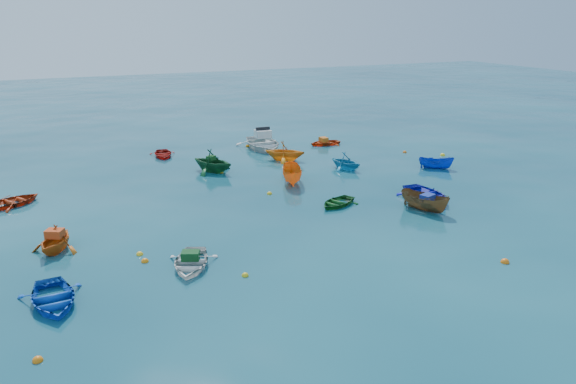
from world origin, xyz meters
name	(u,v)px	position (x,y,z in m)	size (l,w,h in m)	color
ground	(329,227)	(0.00, 0.00, 0.00)	(160.00, 160.00, 0.00)	#093446
dinghy_blue_sw	(53,304)	(-13.03, -2.80, 0.00)	(2.34, 3.27, 0.68)	#0E48B7
dinghy_white_near	(191,267)	(-7.57, -1.77, 0.00)	(2.16, 3.01, 0.63)	silver
sampan_brown_mid	(424,210)	(5.97, 0.10, 0.00)	(1.12, 2.98, 1.15)	brown
dinghy_blue_se	(426,199)	(7.28, 1.60, 0.00)	(2.60, 3.63, 0.75)	#0D17AD
dinghy_orange_w	(57,251)	(-12.68, 2.41, 0.00)	(2.13, 2.47, 1.30)	#D75F14
dinghy_green_e	(337,205)	(2.03, 2.79, 0.00)	(1.82, 2.55, 0.53)	#12511A
dinghy_cyan_se	(345,169)	(6.31, 9.33, 0.00)	(2.11, 2.45, 1.29)	teal
dinghy_red_nw	(14,205)	(-14.52, 10.30, 0.00)	(2.14, 2.98, 0.62)	#AB2D0E
sampan_orange_n	(293,183)	(1.56, 7.78, 0.00)	(1.22, 3.24, 1.25)	orange
dinghy_green_n	(213,172)	(-2.28, 12.44, 0.00)	(2.71, 3.14, 1.65)	#124E24
dinghy_red_ne	(325,145)	(8.53, 16.64, 0.00)	(1.87, 2.62, 0.54)	red
sampan_blue_far	(436,168)	(12.14, 6.91, 0.00)	(0.90, 2.38, 0.92)	#0E34B7
dinghy_red_far	(163,156)	(-4.44, 18.12, 0.00)	(1.95, 2.72, 0.56)	#AD160E
dinghy_orange_far	(285,160)	(3.48, 13.31, 0.00)	(2.51, 2.91, 1.53)	orange
motorboat_white	(263,149)	(3.41, 17.44, 0.00)	(3.63, 5.07, 1.65)	silver
tarp_green_a	(190,255)	(-7.53, -1.67, 0.49)	(0.74, 0.56, 0.36)	#11441B
tarp_blue_a	(427,198)	(6.02, -0.04, 0.76)	(0.75, 0.56, 0.36)	navy
tarp_orange_a	(55,233)	(-12.65, 2.45, 0.83)	(0.74, 0.56, 0.36)	#D64215
tarp_green_b	(211,158)	(-2.33, 12.52, 0.96)	(0.56, 0.43, 0.27)	#134E1B
tarp_orange_b	(324,140)	(8.43, 16.64, 0.45)	(0.74, 0.56, 0.36)	#D05E15
buoy_or_a	(38,361)	(-13.64, -6.45, 0.00)	(0.33, 0.33, 0.33)	orange
buoy_ye_a	(245,276)	(-5.76, -3.51, 0.00)	(0.30, 0.30, 0.30)	gold
buoy_or_b	(505,263)	(4.92, -6.90, 0.00)	(0.38, 0.38, 0.38)	orange
buoy_ye_b	(140,255)	(-9.31, 0.42, 0.00)	(0.31, 0.31, 0.31)	yellow
buoy_or_c	(145,262)	(-9.24, -0.43, 0.00)	(0.33, 0.33, 0.33)	orange
buoy_ye_c	(269,194)	(-0.66, 6.23, 0.00)	(0.31, 0.31, 0.31)	yellow
buoy_or_d	(405,153)	(12.95, 11.68, 0.00)	(0.31, 0.31, 0.31)	orange
buoy_ye_d	(221,173)	(-1.84, 11.95, 0.00)	(0.36, 0.36, 0.36)	gold
buoy_or_e	(248,147)	(2.51, 18.58, 0.00)	(0.34, 0.34, 0.34)	orange
buoy_ye_e	(443,156)	(14.99, 9.69, 0.00)	(0.37, 0.37, 0.37)	yellow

